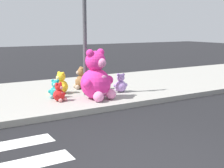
# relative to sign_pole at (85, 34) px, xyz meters

# --- Properties ---
(sidewalk) EXTENTS (28.00, 4.40, 0.15)m
(sidewalk) POSITION_rel_sign_pole_xyz_m (-1.00, 0.80, -1.77)
(sidewalk) COLOR #9E9B93
(sidewalk) RESTS_ON ground_plane
(sign_pole) EXTENTS (0.56, 0.11, 3.20)m
(sign_pole) POSITION_rel_sign_pole_xyz_m (0.00, 0.00, 0.00)
(sign_pole) COLOR #4C4C51
(sign_pole) RESTS_ON sidewalk
(plush_pink_large) EXTENTS (0.99, 0.93, 1.32)m
(plush_pink_large) POSITION_rel_sign_pole_xyz_m (0.04, -0.59, -1.17)
(plush_pink_large) COLOR #F22D93
(plush_pink_large) RESTS_ON sidewalk
(plush_lime) EXTENTS (0.34, 0.34, 0.48)m
(plush_lime) POSITION_rel_sign_pole_xyz_m (0.80, 0.46, -1.51)
(plush_lime) COLOR #8CD133
(plush_lime) RESTS_ON sidewalk
(plush_yellow) EXTENTS (0.45, 0.47, 0.63)m
(plush_yellow) POSITION_rel_sign_pole_xyz_m (-0.54, 0.53, -1.45)
(plush_yellow) COLOR yellow
(plush_yellow) RESTS_ON sidewalk
(plush_brown) EXTENTS (0.47, 0.52, 0.68)m
(plush_brown) POSITION_rel_sign_pole_xyz_m (0.27, 0.88, -1.43)
(plush_brown) COLOR olive
(plush_brown) RESTS_ON sidewalk
(plush_red) EXTENTS (0.35, 0.35, 0.49)m
(plush_red) POSITION_rel_sign_pole_xyz_m (-0.91, -0.34, -1.50)
(plush_red) COLOR red
(plush_red) RESTS_ON sidewalk
(plush_lavender) EXTENTS (0.41, 0.40, 0.56)m
(plush_lavender) POSITION_rel_sign_pole_xyz_m (1.05, -0.16, -1.48)
(plush_lavender) COLOR #B28CD8
(plush_lavender) RESTS_ON sidewalk
(plush_teal) EXTENTS (0.35, 0.36, 0.50)m
(plush_teal) POSITION_rel_sign_pole_xyz_m (-0.86, 0.08, -1.50)
(plush_teal) COLOR teal
(plush_teal) RESTS_ON sidewalk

